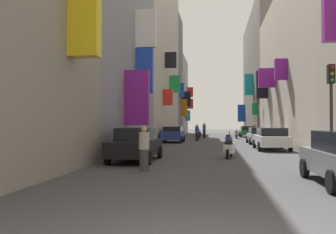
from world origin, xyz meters
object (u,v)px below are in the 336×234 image
(parked_car_blue, at_px, (173,134))
(scooter_silver, at_px, (236,134))
(scooter_blue, at_px, (229,140))
(scooter_black, at_px, (199,135))
(pedestrian_near_left, at_px, (197,133))
(parked_car_silver, at_px, (259,135))
(traffic_light_far_corner, at_px, (331,97))
(scooter_white, at_px, (229,149))
(parked_car_black, at_px, (136,144))
(pedestrian_crossing, at_px, (254,131))
(parked_car_green, at_px, (247,131))
(pedestrian_near_right, at_px, (204,130))
(pedestrian_mid_street, at_px, (144,149))
(parked_car_white, at_px, (271,138))
(traffic_light_near_corner, at_px, (258,112))
(scooter_red, at_px, (241,132))

(parked_car_blue, relative_size, scooter_silver, 2.13)
(scooter_blue, xyz_separation_m, scooter_black, (-2.83, 11.92, 0.00))
(scooter_silver, distance_m, pedestrian_near_left, 7.68)
(parked_car_silver, bearing_deg, traffic_light_far_corner, -86.77)
(scooter_white, bearing_deg, scooter_black, 96.66)
(parked_car_black, distance_m, scooter_blue, 12.57)
(pedestrian_crossing, bearing_deg, parked_car_blue, -134.73)
(parked_car_black, bearing_deg, parked_car_green, 75.81)
(scooter_white, bearing_deg, parked_car_black, -154.41)
(parked_car_black, height_order, parked_car_green, parked_car_black)
(scooter_blue, xyz_separation_m, pedestrian_near_right, (-2.36, 14.68, 0.44))
(parked_car_black, xyz_separation_m, parked_car_green, (7.58, 29.99, -0.06))
(pedestrian_crossing, distance_m, pedestrian_mid_street, 28.67)
(traffic_light_far_corner, bearing_deg, parked_car_black, 170.42)
(parked_car_silver, relative_size, parked_car_white, 0.94)
(scooter_silver, height_order, traffic_light_far_corner, traffic_light_far_corner)
(scooter_blue, xyz_separation_m, traffic_light_near_corner, (3.49, 11.10, 2.54))
(parked_car_white, distance_m, scooter_blue, 4.62)
(scooter_blue, distance_m, scooter_red, 22.93)
(parked_car_white, xyz_separation_m, traffic_light_near_corner, (0.88, 14.90, 2.24))
(scooter_silver, bearing_deg, scooter_white, -94.13)
(scooter_red, relative_size, scooter_black, 0.99)
(scooter_red, distance_m, traffic_light_far_corner, 35.94)
(scooter_blue, distance_m, pedestrian_crossing, 13.21)
(scooter_red, bearing_deg, parked_car_green, -84.85)
(parked_car_silver, bearing_deg, scooter_blue, -131.00)
(parked_car_green, xyz_separation_m, scooter_black, (-5.78, -6.39, -0.27))
(scooter_blue, height_order, scooter_black, same)
(scooter_black, height_order, pedestrian_crossing, pedestrian_crossing)
(parked_car_green, height_order, pedestrian_near_left, pedestrian_near_left)
(traffic_light_near_corner, bearing_deg, scooter_black, 172.68)
(scooter_red, xyz_separation_m, pedestrian_mid_street, (-6.12, -37.84, 0.35))
(parked_car_blue, distance_m, traffic_light_far_corner, 19.63)
(scooter_red, relative_size, pedestrian_mid_street, 1.16)
(parked_car_black, bearing_deg, scooter_red, 78.24)
(parked_car_blue, xyz_separation_m, scooter_red, (7.45, 18.23, -0.30))
(scooter_silver, xyz_separation_m, pedestrian_near_left, (-4.18, -6.44, 0.36))
(scooter_black, bearing_deg, scooter_white, -83.34)
(parked_car_white, xyz_separation_m, traffic_light_far_corner, (0.90, -9.26, 2.01))
(parked_car_blue, height_order, pedestrian_near_left, pedestrian_near_left)
(parked_car_blue, bearing_deg, traffic_light_far_corner, -64.44)
(pedestrian_mid_street, bearing_deg, pedestrian_near_left, 88.06)
(scooter_red, bearing_deg, parked_car_white, -89.85)
(scooter_silver, relative_size, pedestrian_near_right, 1.06)
(parked_car_white, bearing_deg, scooter_silver, 94.16)
(parked_car_black, distance_m, pedestrian_near_right, 26.46)
(parked_car_black, xyz_separation_m, parked_car_blue, (-0.27, 16.24, -0.03))
(scooter_white, height_order, scooter_blue, same)
(parked_car_white, distance_m, pedestrian_crossing, 16.61)
(parked_car_white, bearing_deg, parked_car_silver, 90.03)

